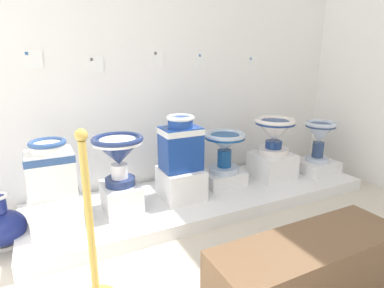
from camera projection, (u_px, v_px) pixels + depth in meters
name	position (u px, v px, depth m)	size (l,w,h in m)	color
wall_back	(182.00, 23.00, 2.98)	(3.89, 0.06, 3.29)	white
display_platform	(206.00, 197.00, 2.96)	(3.16, 0.92, 0.11)	white
plinth_block_broad_patterned	(56.00, 210.00, 2.29)	(0.35, 0.31, 0.27)	white
antique_toilet_broad_patterned	(50.00, 167.00, 2.20)	(0.32, 0.28, 0.40)	white
plinth_block_pale_glazed	(121.00, 197.00, 2.56)	(0.28, 0.36, 0.22)	white
antique_toilet_pale_glazed	(118.00, 152.00, 2.46)	(0.40, 0.40, 0.40)	navy
plinth_block_rightmost	(181.00, 183.00, 2.79)	(0.35, 0.37, 0.27)	white
antique_toilet_rightmost	(181.00, 143.00, 2.69)	(0.34, 0.26, 0.48)	#1B3E92
plinth_block_leftmost	(224.00, 178.00, 3.09)	(0.40, 0.28, 0.13)	white
antique_toilet_leftmost	(225.00, 145.00, 3.00)	(0.40, 0.40, 0.39)	silver
plinth_block_central_ornate	(272.00, 165.00, 3.27)	(0.39, 0.37, 0.26)	white
antique_toilet_central_ornate	(274.00, 131.00, 3.17)	(0.41, 0.41, 0.36)	white
plinth_block_squat_floral	(316.00, 166.00, 3.44)	(0.40, 0.36, 0.12)	white
antique_toilet_squat_floral	(320.00, 134.00, 3.34)	(0.33, 0.33, 0.43)	silver
info_placard_first	(33.00, 59.00, 2.47)	(0.14, 0.01, 0.14)	white
info_placard_second	(96.00, 64.00, 2.69)	(0.12, 0.01, 0.13)	white
info_placard_third	(158.00, 59.00, 2.92)	(0.09, 0.01, 0.16)	white
info_placard_fourth	(202.00, 60.00, 3.13)	(0.09, 0.01, 0.16)	white
info_placard_fifth	(253.00, 63.00, 3.41)	(0.11, 0.01, 0.15)	white
decorative_vase_corner	(3.00, 227.00, 2.23)	(0.31, 0.31, 0.41)	white
stanchion_post_near_left	(92.00, 251.00, 1.67)	(0.23, 0.23, 1.00)	gold
museum_bench	(308.00, 273.00, 1.70)	(1.13, 0.36, 0.40)	brown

